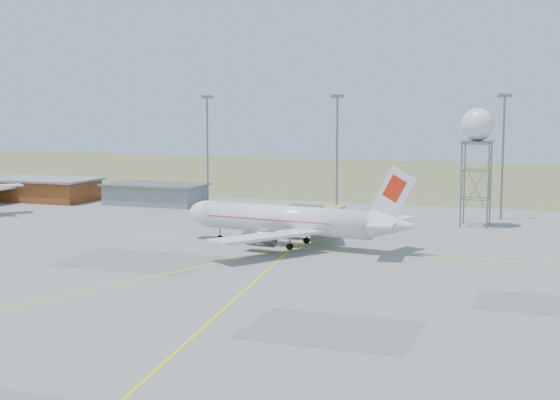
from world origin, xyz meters
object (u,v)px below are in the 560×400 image
(radar_tower, at_px, (477,160))
(fire_truck, at_px, (315,218))
(baggage_tug, at_px, (58,199))
(airliner_main, at_px, (290,220))

(radar_tower, height_order, fire_truck, radar_tower)
(fire_truck, xyz_separation_m, baggage_tug, (-56.32, 14.60, -1.08))
(fire_truck, distance_m, baggage_tug, 58.19)
(fire_truck, bearing_deg, baggage_tug, 170.49)
(radar_tower, bearing_deg, fire_truck, -150.79)
(radar_tower, distance_m, fire_truck, 26.62)
(radar_tower, bearing_deg, airliner_main, -129.27)
(radar_tower, relative_size, baggage_tug, 6.52)
(airliner_main, xyz_separation_m, fire_truck, (-0.81, 13.64, -1.62))
(airliner_main, xyz_separation_m, radar_tower, (21.24, 25.97, 6.79))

